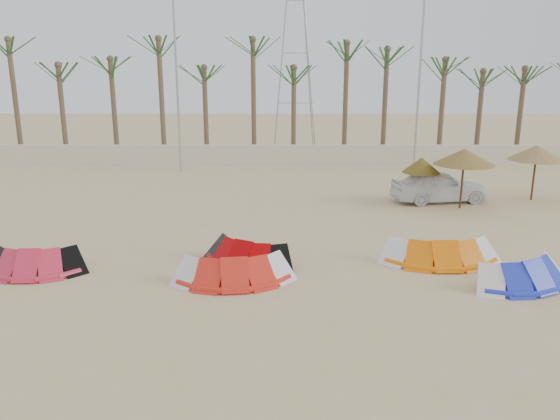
{
  "coord_description": "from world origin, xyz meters",
  "views": [
    {
      "loc": [
        0.05,
        -12.31,
        6.18
      ],
      "look_at": [
        0.0,
        6.0,
        1.3
      ],
      "focal_mm": 35.0,
      "sensor_mm": 36.0,
      "label": 1
    }
  ],
  "objects_px": {
    "kite_orange": "(438,247)",
    "parasol_left": "(421,165)",
    "kite_red_right": "(235,265)",
    "kite_blue": "(520,268)",
    "kite_red_mid": "(247,250)",
    "parasol_mid": "(464,157)",
    "kite_red_left": "(37,258)",
    "parasol_right": "(537,153)",
    "car": "(439,186)"
  },
  "relations": [
    {
      "from": "kite_orange",
      "to": "parasol_left",
      "type": "xyz_separation_m",
      "value": [
        1.25,
        7.61,
        1.35
      ]
    },
    {
      "from": "kite_red_right",
      "to": "parasol_left",
      "type": "bearing_deg",
      "value": 50.05
    },
    {
      "from": "kite_blue",
      "to": "kite_red_right",
      "type": "bearing_deg",
      "value": 178.51
    },
    {
      "from": "kite_red_mid",
      "to": "parasol_mid",
      "type": "xyz_separation_m",
      "value": [
        9.09,
        6.89,
        1.89
      ]
    },
    {
      "from": "kite_orange",
      "to": "parasol_left",
      "type": "distance_m",
      "value": 7.83
    },
    {
      "from": "kite_red_mid",
      "to": "kite_orange",
      "type": "relative_size",
      "value": 0.95
    },
    {
      "from": "kite_red_left",
      "to": "kite_red_mid",
      "type": "distance_m",
      "value": 6.49
    },
    {
      "from": "kite_orange",
      "to": "parasol_right",
      "type": "xyz_separation_m",
      "value": [
        6.72,
        8.23,
        1.82
      ]
    },
    {
      "from": "parasol_left",
      "to": "kite_red_left",
      "type": "bearing_deg",
      "value": -148.22
    },
    {
      "from": "parasol_left",
      "to": "car",
      "type": "height_order",
      "value": "parasol_left"
    },
    {
      "from": "kite_red_mid",
      "to": "car",
      "type": "distance_m",
      "value": 11.71
    },
    {
      "from": "parasol_left",
      "to": "parasol_right",
      "type": "distance_m",
      "value": 5.52
    },
    {
      "from": "parasol_mid",
      "to": "car",
      "type": "xyz_separation_m",
      "value": [
        -0.65,
        1.22,
        -1.56
      ]
    },
    {
      "from": "kite_red_right",
      "to": "parasol_right",
      "type": "relative_size",
      "value": 1.38
    },
    {
      "from": "kite_orange",
      "to": "parasol_mid",
      "type": "bearing_deg",
      "value": 66.86
    },
    {
      "from": "kite_red_mid",
      "to": "kite_red_right",
      "type": "bearing_deg",
      "value": -100.79
    },
    {
      "from": "kite_red_left",
      "to": "parasol_right",
      "type": "relative_size",
      "value": 1.19
    },
    {
      "from": "kite_orange",
      "to": "parasol_left",
      "type": "bearing_deg",
      "value": 80.66
    },
    {
      "from": "parasol_mid",
      "to": "kite_red_left",
      "type": "bearing_deg",
      "value": -153.66
    },
    {
      "from": "kite_blue",
      "to": "parasol_left",
      "type": "bearing_deg",
      "value": 93.86
    },
    {
      "from": "kite_orange",
      "to": "parasol_right",
      "type": "relative_size",
      "value": 1.43
    },
    {
      "from": "kite_blue",
      "to": "car",
      "type": "xyz_separation_m",
      "value": [
        0.31,
        9.76,
        0.33
      ]
    },
    {
      "from": "kite_red_right",
      "to": "car",
      "type": "height_order",
      "value": "car"
    },
    {
      "from": "kite_red_mid",
      "to": "parasol_right",
      "type": "xyz_separation_m",
      "value": [
        12.95,
        8.45,
        1.83
      ]
    },
    {
      "from": "kite_orange",
      "to": "car",
      "type": "bearing_deg",
      "value": 74.39
    },
    {
      "from": "kite_red_left",
      "to": "kite_red_right",
      "type": "xyz_separation_m",
      "value": [
        6.17,
        -0.63,
        0.0
      ]
    },
    {
      "from": "kite_red_mid",
      "to": "car",
      "type": "relative_size",
      "value": 0.81
    },
    {
      "from": "parasol_right",
      "to": "kite_red_left",
      "type": "bearing_deg",
      "value": -154.5
    },
    {
      "from": "parasol_mid",
      "to": "kite_blue",
      "type": "bearing_deg",
      "value": -96.41
    },
    {
      "from": "kite_red_left",
      "to": "parasol_mid",
      "type": "bearing_deg",
      "value": 26.34
    },
    {
      "from": "kite_red_mid",
      "to": "kite_orange",
      "type": "distance_m",
      "value": 6.24
    },
    {
      "from": "parasol_left",
      "to": "car",
      "type": "relative_size",
      "value": 0.49
    },
    {
      "from": "parasol_mid",
      "to": "parasol_left",
      "type": "bearing_deg",
      "value": 149.54
    },
    {
      "from": "kite_red_left",
      "to": "car",
      "type": "relative_size",
      "value": 0.71
    },
    {
      "from": "kite_red_left",
      "to": "kite_red_mid",
      "type": "xyz_separation_m",
      "value": [
        6.44,
        0.8,
        0.0
      ]
    },
    {
      "from": "kite_red_mid",
      "to": "parasol_left",
      "type": "height_order",
      "value": "parasol_left"
    },
    {
      "from": "kite_red_left",
      "to": "kite_red_right",
      "type": "bearing_deg",
      "value": -5.87
    },
    {
      "from": "parasol_right",
      "to": "car",
      "type": "relative_size",
      "value": 0.59
    },
    {
      "from": "kite_red_mid",
      "to": "parasol_mid",
      "type": "height_order",
      "value": "parasol_mid"
    },
    {
      "from": "kite_orange",
      "to": "car",
      "type": "xyz_separation_m",
      "value": [
        2.2,
        7.89,
        0.32
      ]
    },
    {
      "from": "parasol_mid",
      "to": "kite_red_right",
      "type": "bearing_deg",
      "value": -138.35
    },
    {
      "from": "kite_orange",
      "to": "parasol_left",
      "type": "relative_size",
      "value": 1.74
    },
    {
      "from": "kite_blue",
      "to": "parasol_left",
      "type": "distance_m",
      "value": 9.6
    },
    {
      "from": "parasol_left",
      "to": "kite_blue",
      "type": "bearing_deg",
      "value": -86.14
    },
    {
      "from": "kite_red_mid",
      "to": "kite_blue",
      "type": "bearing_deg",
      "value": -11.47
    },
    {
      "from": "parasol_left",
      "to": "kite_orange",
      "type": "bearing_deg",
      "value": -99.34
    },
    {
      "from": "parasol_left",
      "to": "parasol_right",
      "type": "xyz_separation_m",
      "value": [
        5.46,
        0.62,
        0.48
      ]
    },
    {
      "from": "kite_orange",
      "to": "parasol_mid",
      "type": "xyz_separation_m",
      "value": [
        2.85,
        6.67,
        1.89
      ]
    },
    {
      "from": "kite_red_mid",
      "to": "parasol_left",
      "type": "bearing_deg",
      "value": 46.29
    },
    {
      "from": "kite_red_left",
      "to": "parasol_left",
      "type": "relative_size",
      "value": 1.46
    }
  ]
}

